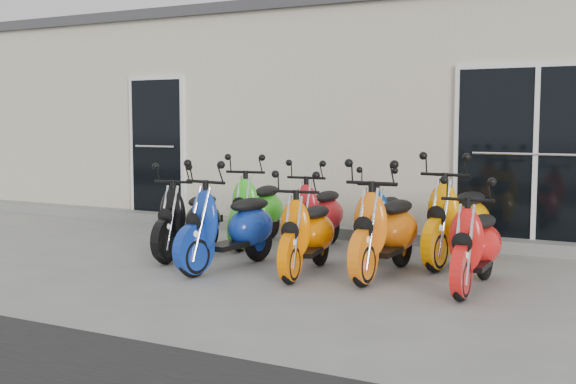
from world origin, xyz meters
name	(u,v)px	position (x,y,z in m)	size (l,w,h in m)	color
ground	(263,262)	(0.00, 0.00, 0.00)	(80.00, 80.00, 0.00)	gray
building	(411,121)	(0.00, 5.20, 1.60)	(14.00, 6.00, 3.20)	beige
roof_cap	(413,24)	(0.00, 5.20, 3.28)	(14.20, 6.20, 0.16)	#3F3F42
front_step	(336,232)	(0.00, 2.02, 0.07)	(14.00, 0.40, 0.15)	gray
door_left	(157,142)	(-3.20, 2.17, 1.26)	(1.07, 0.08, 2.22)	black
door_right	(536,149)	(2.60, 2.17, 1.26)	(2.02, 0.08, 2.22)	black
scooter_front_black	(189,209)	(-0.95, -0.11, 0.57)	(0.56, 1.54, 1.13)	black
scooter_front_blue	(229,214)	(-0.14, -0.50, 0.60)	(0.59, 1.63, 1.21)	#11329D
scooter_front_orange_a	(307,221)	(0.73, -0.35, 0.56)	(0.55, 1.51, 1.12)	#FF7400
scooter_front_orange_b	(385,217)	(1.49, -0.07, 0.62)	(0.61, 1.67, 1.24)	orange
scooter_front_red	(475,232)	(2.45, -0.23, 0.56)	(0.55, 1.50, 1.11)	red
scooter_back_green	(257,199)	(-0.66, 0.99, 0.60)	(0.59, 1.62, 1.20)	#3DD927
scooter_back_red	(317,204)	(0.19, 1.02, 0.57)	(0.56, 1.55, 1.14)	red
scooter_back_blue	(384,210)	(1.05, 1.07, 0.54)	(0.53, 1.46, 1.08)	navy
scooter_back_yellow	(458,208)	(1.98, 0.94, 0.64)	(0.63, 1.73, 1.28)	#F79402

